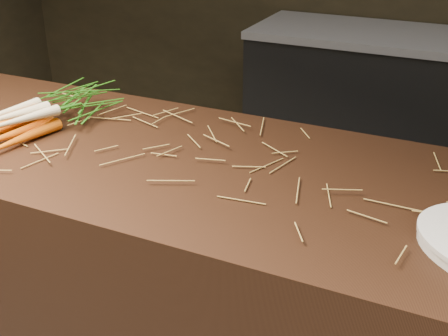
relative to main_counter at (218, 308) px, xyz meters
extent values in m
cube|color=black|center=(0.00, 0.00, 0.00)|extent=(2.40, 0.70, 0.90)
cube|color=black|center=(0.30, 1.88, -0.05)|extent=(1.80, 0.60, 0.80)
cube|color=#99999E|center=(0.30, 1.88, 0.37)|extent=(1.82, 0.62, 0.04)
cone|color=#D45D0F|center=(-0.56, -0.11, 0.47)|extent=(0.11, 0.28, 0.04)
cone|color=#D45D0F|center=(-0.52, -0.12, 0.47)|extent=(0.08, 0.28, 0.04)
cone|color=beige|center=(-0.60, -0.09, 0.52)|extent=(0.06, 0.26, 0.04)
cone|color=beige|center=(-0.56, -0.11, 0.52)|extent=(0.10, 0.26, 0.04)
cone|color=beige|center=(-0.52, -0.11, 0.52)|extent=(0.09, 0.26, 0.05)
ellipsoid|color=#2C6312|center=(-0.51, 0.12, 0.50)|extent=(0.22, 0.27, 0.09)
camera|label=1|loc=(0.53, -1.11, 1.06)|focal=45.00mm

